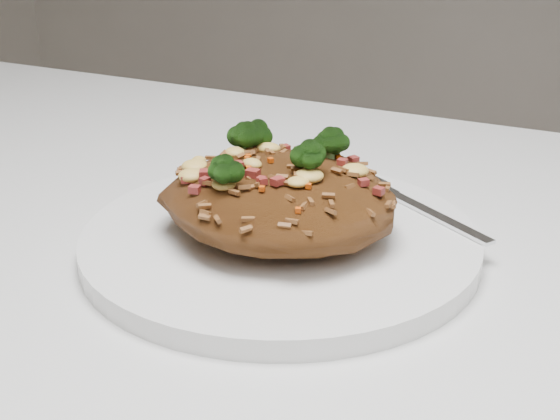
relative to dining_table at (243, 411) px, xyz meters
The scene contains 4 objects.
dining_table is the anchor object (origin of this frame).
plate 0.11m from the dining_table, 90.47° to the left, with size 0.26×0.26×0.01m, color white.
fried_rice 0.15m from the dining_table, 91.13° to the left, with size 0.15×0.14×0.07m.
fork 0.18m from the dining_table, 63.34° to the left, with size 0.14×0.10×0.00m.
Camera 1 is at (0.20, -0.36, 0.98)m, focal length 50.00 mm.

